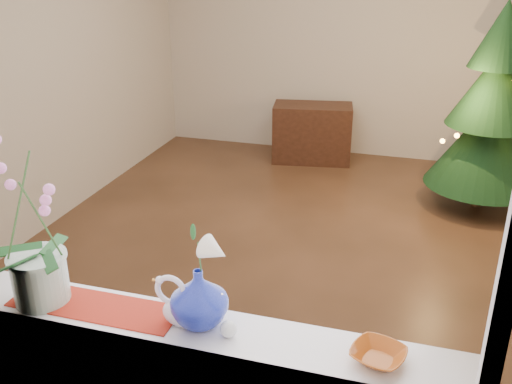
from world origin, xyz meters
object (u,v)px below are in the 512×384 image
swan (183,303)px  blue_vase (199,293)px  side_table (312,133)px  amber_dish (378,356)px  orchid_pot (31,224)px  paperweight (228,329)px  xmas_tree (492,109)px

swan → blue_vase: (0.06, 0.02, 0.04)m
blue_vase → side_table: (-0.44, 4.45, -0.73)m
amber_dish → side_table: (-1.11, 4.48, -0.61)m
orchid_pot → side_table: orchid_pot is taller
orchid_pot → paperweight: bearing=-0.5°
orchid_pot → paperweight: 0.86m
blue_vase → xmas_tree: bearing=70.2°
blue_vase → swan: bearing=-156.3°
amber_dish → side_table: amber_dish is taller
swan → xmas_tree: (1.37, 3.68, -0.08)m
swan → amber_dish: size_ratio=1.45×
orchid_pot → blue_vase: bearing=3.3°
orchid_pot → swan: 0.66m
blue_vase → side_table: size_ratio=0.31×
blue_vase → side_table: bearing=95.7°
blue_vase → orchid_pot: bearing=-176.7°
swan → xmas_tree: size_ratio=0.12×
blue_vase → xmas_tree: 3.89m
amber_dish → paperweight: bearing=-178.0°
xmas_tree → side_table: 2.02m
amber_dish → swan: bearing=179.8°
paperweight → side_table: paperweight is taller
swan → side_table: bearing=79.1°
swan → blue_vase: blue_vase is taller
side_table → paperweight: bearing=-92.1°
swan → amber_dish: bearing=-16.0°
xmas_tree → orchid_pot: bearing=-118.2°
xmas_tree → side_table: bearing=155.8°
xmas_tree → amber_dish: bearing=-99.9°
paperweight → side_table: size_ratio=0.07×
paperweight → swan: bearing=173.5°
xmas_tree → paperweight: bearing=-107.7°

